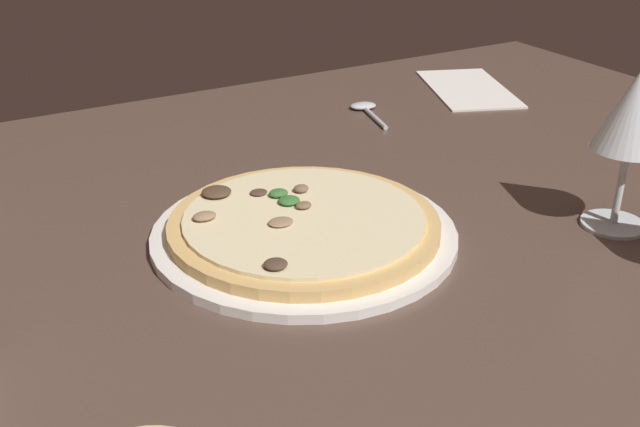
# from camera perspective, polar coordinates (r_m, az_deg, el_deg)

# --- Properties ---
(dining_table) EXTENTS (1.50, 1.10, 0.04)m
(dining_table) POSITION_cam_1_polar(r_m,az_deg,el_deg) (0.79, 1.17, -3.34)
(dining_table) COLOR brown
(dining_table) RESTS_ON ground
(pizza_main) EXTENTS (0.31, 0.31, 0.03)m
(pizza_main) POSITION_cam_1_polar(r_m,az_deg,el_deg) (0.78, -1.23, -1.07)
(pizza_main) COLOR white
(pizza_main) RESTS_ON dining_table
(wine_glass_far) EXTENTS (0.08, 0.08, 0.17)m
(wine_glass_far) POSITION_cam_1_polar(r_m,az_deg,el_deg) (0.83, 22.29, 6.75)
(wine_glass_far) COLOR silver
(wine_glass_far) RESTS_ON dining_table
(paper_menu) EXTENTS (0.19, 0.24, 0.00)m
(paper_menu) POSITION_cam_1_polar(r_m,az_deg,el_deg) (1.29, 10.96, 9.10)
(paper_menu) COLOR white
(paper_menu) RESTS_ON dining_table
(spoon) EXTENTS (0.05, 0.11, 0.01)m
(spoon) POSITION_cam_1_polar(r_m,az_deg,el_deg) (1.16, 3.47, 7.76)
(spoon) COLOR silver
(spoon) RESTS_ON dining_table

